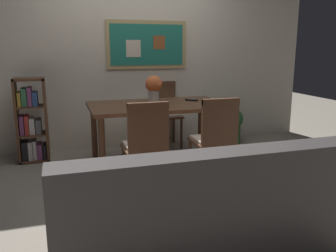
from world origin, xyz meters
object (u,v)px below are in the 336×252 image
Objects in this scene: dining_table at (158,111)px; flower_vase at (154,87)px; dining_chair_near_right at (215,134)px; potted_ivy at (233,124)px; dining_chair_near_left at (146,140)px; tv_remote at (192,100)px; dining_chair_far_right at (164,108)px; bookshelf at (31,124)px; leather_couch at (199,221)px.

dining_table is 0.29m from flower_vase.
potted_ivy is at bearing 56.28° from dining_chair_near_right.
dining_chair_near_left is 1.02m from flower_vase.
tv_remote reaches higher than potted_ivy.
dining_chair_far_right is (-0.05, 1.61, 0.00)m from dining_chair_near_right.
bookshelf is at bearing 165.46° from tv_remote.
dining_chair_near_right is 0.72m from dining_chair_near_left.
flower_vase reaches higher than leather_couch.
potted_ivy is (1.68, 1.46, -0.25)m from dining_chair_near_left.
potted_ivy is at bearing 0.84° from bookshelf.
bookshelf is 1.99m from tv_remote.
dining_chair_near_right is at bearing 1.43° from dining_chair_near_left.
dining_chair_near_left reaches higher than dining_table.
tv_remote is (0.46, 0.11, 0.10)m from dining_table.
dining_chair_near_right is at bearing -123.72° from potted_ivy.
leather_couch is 2.31m from tv_remote.
dining_chair_near_right is 0.94m from tv_remote.
flower_vase is (-1.36, -0.57, 0.65)m from potted_ivy.
flower_vase is at bearing 69.97° from dining_chair_near_left.
dining_chair_near_right is 0.88× the size of bookshelf.
tv_remote is (0.81, 0.92, 0.21)m from dining_chair_near_left.
tv_remote is at bearing 84.25° from dining_chair_near_right.
dining_chair_far_right is 1.05m from potted_ivy.
dining_table is 1.74× the size of dining_chair_near_left.
dining_table is at bearing -154.22° from potted_ivy.
dining_chair_near_left is 1.25m from tv_remote.
flower_vase is (0.32, 0.89, 0.40)m from dining_chair_near_left.
leather_couch is (-0.63, -2.83, -0.23)m from dining_chair_far_right.
leather_couch is 12.70× the size of tv_remote.
bookshelf is (-1.14, 2.62, 0.16)m from leather_couch.
dining_chair_near_right is at bearing -88.35° from dining_chair_far_right.
dining_chair_near_left is (-0.72, -0.02, 0.00)m from dining_chair_near_right.
dining_table reaches higher than potted_ivy.
dining_table is 1.74× the size of dining_chair_near_right.
potted_ivy is 1.57× the size of flower_vase.
dining_chair_near_left reaches higher than leather_couch.
dining_chair_far_right reaches higher than potted_ivy.
flower_vase reaches higher than bookshelf.
dining_chair_near_right is 1.00× the size of dining_chair_far_right.
tv_remote reaches higher than dining_table.
flower_vase reaches higher than potted_ivy.
dining_chair_near_right reaches higher than tv_remote.
tv_remote is (0.14, -0.70, 0.21)m from dining_chair_far_right.
dining_chair_near_left is at bearing 92.16° from leather_couch.
dining_table is 0.49m from tv_remote.
flower_vase is at bearing -175.56° from tv_remote.
dining_chair_near_left is 6.42× the size of tv_remote.
leather_couch is at bearing -102.52° from dining_chair_far_right.
dining_chair_near_left is at bearing -131.29° from tv_remote.
tv_remote is (0.49, 0.04, -0.18)m from flower_vase.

